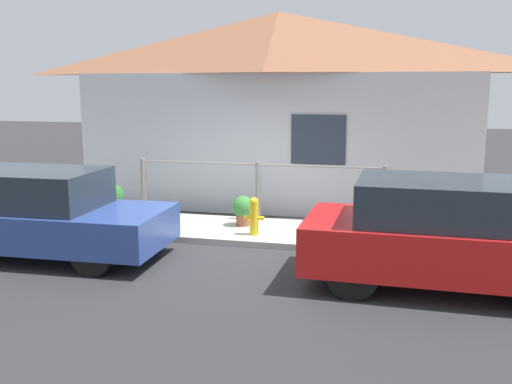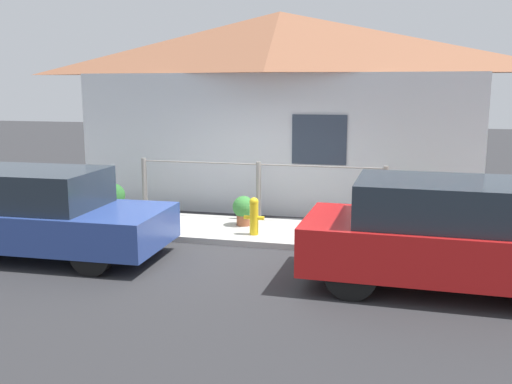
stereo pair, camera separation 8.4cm
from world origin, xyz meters
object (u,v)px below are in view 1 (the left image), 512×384
object	(u,v)px
car_right	(444,234)
potted_plant_near_hydrant	(243,209)
car_left	(37,214)
potted_plant_corner	(404,214)
fire_hydrant	(254,215)
potted_plant_by_fence	(112,197)

from	to	relation	value
car_right	potted_plant_near_hydrant	bearing A→B (deg)	146.96
car_left	potted_plant_near_hydrant	size ratio (longest dim) A/B	7.34
car_right	potted_plant_corner	size ratio (longest dim) A/B	5.70
potted_plant_near_hydrant	car_right	bearing A→B (deg)	-34.35
fire_hydrant	car_right	bearing A→B (deg)	-29.32
car_right	potted_plant_corner	world-z (taller)	car_right
potted_plant_near_hydrant	potted_plant_corner	bearing A→B (deg)	1.23
fire_hydrant	potted_plant_by_fence	world-z (taller)	fire_hydrant
potted_plant_near_hydrant	fire_hydrant	bearing A→B (deg)	-59.71
car_right	potted_plant_near_hydrant	size ratio (longest dim) A/B	6.79
potted_plant_by_fence	potted_plant_corner	size ratio (longest dim) A/B	0.94
car_right	fire_hydrant	bearing A→B (deg)	151.99
fire_hydrant	potted_plant_near_hydrant	bearing A→B (deg)	120.29
car_left	potted_plant_corner	distance (m)	6.16
potted_plant_near_hydrant	potted_plant_corner	size ratio (longest dim) A/B	0.84
car_right	fire_hydrant	world-z (taller)	car_right
fire_hydrant	potted_plant_corner	bearing A→B (deg)	14.77
fire_hydrant	potted_plant_corner	xyz separation A→B (m)	(2.56, 0.68, 0.01)
car_right	car_left	bearing A→B (deg)	-178.67
car_left	car_right	bearing A→B (deg)	-1.35
potted_plant_by_fence	potted_plant_corner	distance (m)	5.78
fire_hydrant	potted_plant_by_fence	xyz separation A→B (m)	(-3.21, 0.95, -0.00)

